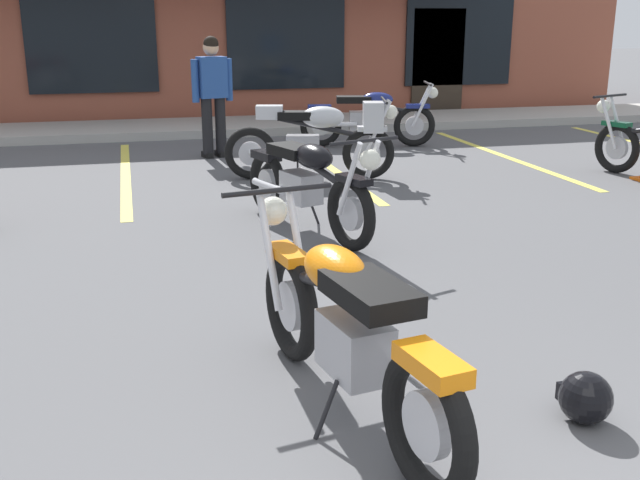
% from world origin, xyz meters
% --- Properties ---
extents(ground_plane, '(80.00, 80.00, 0.00)m').
position_xyz_m(ground_plane, '(0.00, 3.94, 0.00)').
color(ground_plane, '#515154').
extents(sidewalk_kerb, '(22.00, 1.80, 0.14)m').
position_xyz_m(sidewalk_kerb, '(0.00, 12.24, 0.07)').
color(sidewalk_kerb, '#A8A59E').
rests_on(sidewalk_kerb, ground_plane).
extents(brick_storefront_building, '(17.83, 6.55, 3.50)m').
position_xyz_m(brick_storefront_building, '(0.00, 16.25, 1.75)').
color(brick_storefront_building, brown).
rests_on(brick_storefront_building, ground_plane).
extents(painted_stall_lines, '(13.34, 4.80, 0.01)m').
position_xyz_m(painted_stall_lines, '(-0.00, 8.64, 0.00)').
color(painted_stall_lines, '#DBCC4C').
rests_on(painted_stall_lines, ground_plane).
extents(motorcycle_foreground_classic, '(0.79, 2.10, 0.98)m').
position_xyz_m(motorcycle_foreground_classic, '(-0.29, 2.21, 0.46)').
color(motorcycle_foreground_classic, black).
rests_on(motorcycle_foreground_classic, ground_plane).
extents(motorcycle_red_sportbike, '(2.08, 0.83, 0.98)m').
position_xyz_m(motorcycle_red_sportbike, '(2.34, 9.95, 0.46)').
color(motorcycle_red_sportbike, black).
rests_on(motorcycle_red_sportbike, ground_plane).
extents(motorcycle_silver_naked, '(2.08, 0.84, 0.98)m').
position_xyz_m(motorcycle_silver_naked, '(0.99, 7.77, 0.53)').
color(motorcycle_silver_naked, black).
rests_on(motorcycle_silver_naked, ground_plane).
extents(motorcycle_green_cafe_racer, '(1.00, 2.04, 0.98)m').
position_xyz_m(motorcycle_green_cafe_racer, '(0.30, 5.49, 0.46)').
color(motorcycle_green_cafe_racer, black).
rests_on(motorcycle_green_cafe_racer, ground_plane).
extents(person_in_shorts_foreground, '(0.60, 0.35, 1.68)m').
position_xyz_m(person_in_shorts_foreground, '(-0.07, 9.59, 0.95)').
color(person_in_shorts_foreground, black).
rests_on(person_in_shorts_foreground, ground_plane).
extents(helmet_on_pavement, '(0.26, 0.26, 0.26)m').
position_xyz_m(helmet_on_pavement, '(0.82, 1.83, 0.13)').
color(helmet_on_pavement, black).
rests_on(helmet_on_pavement, ground_plane).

